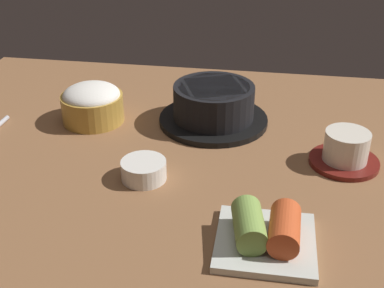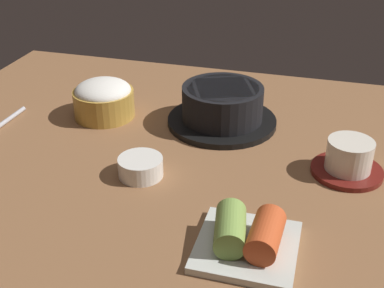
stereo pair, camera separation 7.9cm
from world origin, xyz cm
name	(u,v)px [view 1 (the left image)]	position (x,y,z in cm)	size (l,w,h in cm)	color
dining_table	(182,159)	(0.00, 0.00, 1.00)	(100.00, 76.00, 2.00)	brown
stone_pot	(214,105)	(3.65, 11.79, 5.38)	(19.37, 19.37, 7.04)	black
rice_bowl	(92,103)	(-17.77, 9.06, 5.49)	(10.99, 10.99, 6.93)	#B78C38
tea_cup_with_saucer	(346,150)	(25.41, 0.83, 4.45)	(10.73, 10.73, 5.50)	maroon
banchan_cup_center	(144,169)	(-4.20, -8.17, 3.59)	(6.70, 6.70, 2.94)	white
kimchi_plate	(266,233)	(14.06, -20.40, 3.90)	(12.10, 12.10, 4.78)	silver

